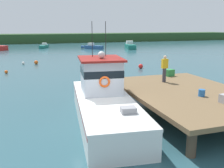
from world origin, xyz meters
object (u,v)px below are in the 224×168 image
object	(u,v)px
bait_bucket	(202,93)
moored_boat_mid_harbor	(92,47)
moored_boat_far_right	(130,46)
deckhand_by_the_boat	(165,68)
main_fishing_boat	(103,99)
mooring_buoy_inshore	(36,62)
mooring_buoy_outer	(23,63)
moored_boat_near_channel	(44,46)
mooring_buoy_channel_marker	(141,66)
mooring_buoy_spare_mooring	(6,72)
crate_single_by_cleat	(169,73)

from	to	relation	value
bait_bucket	moored_boat_mid_harbor	world-z (taller)	bait_bucket
moored_boat_far_right	bait_bucket	bearing A→B (deg)	-106.90
bait_bucket	deckhand_by_the_boat	size ratio (longest dim) A/B	0.21
main_fishing_boat	moored_boat_far_right	size ratio (longest dim) A/B	1.59
mooring_buoy_inshore	mooring_buoy_outer	size ratio (longest dim) A/B	1.36
deckhand_by_the_boat	moored_boat_far_right	world-z (taller)	deckhand_by_the_boat
moored_boat_near_channel	mooring_buoy_inshore	xyz separation A→B (m)	(-2.27, -23.35, -0.13)
main_fishing_boat	bait_bucket	xyz separation A→B (m)	(4.56, -1.62, 0.36)
moored_boat_near_channel	moored_boat_far_right	distance (m)	18.01
moored_boat_near_channel	bait_bucket	bearing A→B (deg)	-83.67
moored_boat_near_channel	mooring_buoy_channel_marker	bearing A→B (deg)	-74.15
bait_bucket	mooring_buoy_outer	size ratio (longest dim) A/B	0.99
moored_boat_mid_harbor	mooring_buoy_spare_mooring	size ratio (longest dim) A/B	12.46
main_fishing_boat	mooring_buoy_channel_marker	distance (m)	15.67
mooring_buoy_spare_mooring	mooring_buoy_channel_marker	xyz separation A→B (m)	(13.80, -1.33, 0.08)
mooring_buoy_inshore	mooring_buoy_channel_marker	bearing A→B (deg)	-32.14
moored_boat_near_channel	mooring_buoy_inshore	distance (m)	23.46
bait_bucket	moored_boat_far_right	distance (m)	39.90
crate_single_by_cleat	moored_boat_near_channel	xyz separation A→B (m)	(-6.15, 40.16, -1.06)
deckhand_by_the_boat	moored_boat_near_channel	bearing A→B (deg)	96.63
moored_boat_mid_harbor	mooring_buoy_channel_marker	distance (m)	24.86
mooring_buoy_spare_mooring	mooring_buoy_outer	size ratio (longest dim) A/B	0.96
deckhand_by_the_boat	mooring_buoy_channel_marker	world-z (taller)	deckhand_by_the_boat
mooring_buoy_outer	crate_single_by_cleat	bearing A→B (deg)	-59.72
crate_single_by_cleat	mooring_buoy_outer	world-z (taller)	crate_single_by_cleat
deckhand_by_the_boat	moored_boat_near_channel	xyz separation A→B (m)	(-4.85, 41.74, -1.69)
moored_boat_near_channel	crate_single_by_cleat	bearing A→B (deg)	-81.30
moored_boat_far_right	mooring_buoy_spare_mooring	world-z (taller)	moored_boat_far_right
main_fishing_boat	crate_single_by_cleat	bearing A→B (deg)	30.62
main_fishing_boat	moored_boat_near_channel	distance (m)	43.54
bait_bucket	moored_boat_mid_harbor	distance (m)	40.08
main_fishing_boat	mooring_buoy_inshore	bearing A→B (deg)	97.66
mooring_buoy_spare_mooring	main_fishing_boat	bearing A→B (deg)	-68.88
deckhand_by_the_boat	mooring_buoy_channel_marker	size ratio (longest dim) A/B	3.27
crate_single_by_cleat	mooring_buoy_spare_mooring	size ratio (longest dim) A/B	1.82
mooring_buoy_spare_mooring	mooring_buoy_inshore	bearing A→B (deg)	61.55
moored_boat_mid_harbor	mooring_buoy_spare_mooring	bearing A→B (deg)	-121.44
main_fishing_boat	moored_boat_mid_harbor	size ratio (longest dim) A/B	2.42
main_fishing_boat	mooring_buoy_inshore	distance (m)	20.38
mooring_buoy_inshore	mooring_buoy_channel_marker	size ratio (longest dim) A/B	0.93
deckhand_by_the_boat	mooring_buoy_inshore	distance (m)	19.81
moored_boat_far_right	mooring_buoy_outer	bearing A→B (deg)	-141.51
mooring_buoy_outer	deckhand_by_the_boat	bearing A→B (deg)	-65.10
moored_boat_near_channel	moored_boat_far_right	size ratio (longest dim) A/B	0.68
bait_bucket	moored_boat_mid_harbor	xyz separation A→B (m)	(4.14, 39.85, -0.96)
crate_single_by_cleat	moored_boat_far_right	xyz separation A→B (m)	(10.45, 33.18, -0.89)
crate_single_by_cleat	deckhand_by_the_boat	size ratio (longest dim) A/B	0.37
bait_bucket	mooring_buoy_channel_marker	size ratio (longest dim) A/B	0.68
deckhand_by_the_boat	moored_boat_far_right	size ratio (longest dim) A/B	0.26
moored_boat_far_right	mooring_buoy_channel_marker	world-z (taller)	moored_boat_far_right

